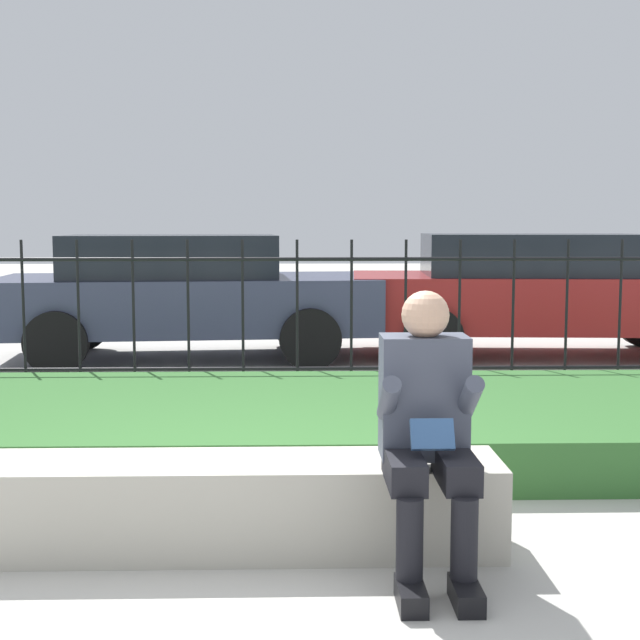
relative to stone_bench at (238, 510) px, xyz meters
The scene contains 7 objects.
ground_plane 0.19m from the stone_bench, ahead, with size 60.00×60.00×0.00m, color #B2AFA8.
stone_bench is the anchor object (origin of this frame).
person_seated_reader 1.00m from the stone_bench, 18.54° to the right, with size 0.42×0.73×1.22m.
grass_berm 1.92m from the stone_bench, 88.62° to the left, with size 9.40×2.43×0.32m.
iron_fence 3.56m from the stone_bench, 89.25° to the left, with size 7.40×0.03×1.38m.
car_parked_center 6.03m from the stone_bench, 99.48° to the left, with size 4.29×2.24×1.39m.
car_parked_right 6.82m from the stone_bench, 62.89° to the left, with size 4.53×2.11×1.40m.
Camera 1 is at (0.23, -4.03, 1.51)m, focal length 50.00 mm.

